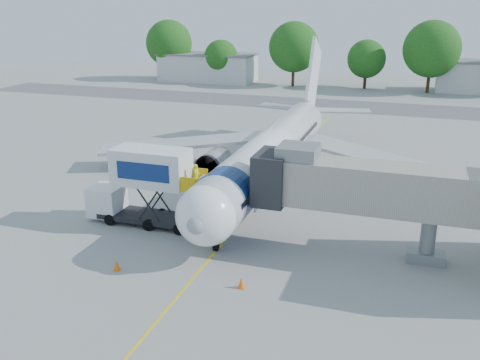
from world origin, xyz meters
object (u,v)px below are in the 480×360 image
(jet_bridge, at_px, (354,186))
(ground_tug, at_px, (99,313))
(catering_hiloader, at_px, (144,187))
(aircraft, at_px, (273,151))

(jet_bridge, xyz_separation_m, ground_tug, (-10.35, -12.05, -3.54))
(jet_bridge, bearing_deg, ground_tug, -130.65)
(catering_hiloader, bearing_deg, aircraft, 60.59)
(jet_bridge, bearing_deg, catering_hiloader, -179.99)
(aircraft, relative_size, catering_hiloader, 4.44)
(catering_hiloader, distance_m, ground_tug, 12.82)
(aircraft, xyz_separation_m, catering_hiloader, (-6.27, -11.12, -0.19))
(aircraft, distance_m, catering_hiloader, 12.77)
(jet_bridge, relative_size, ground_tug, 3.35)
(jet_bridge, height_order, ground_tug, jet_bridge)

